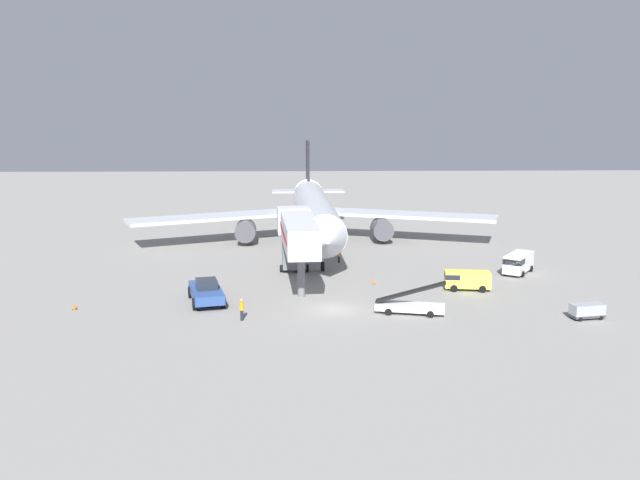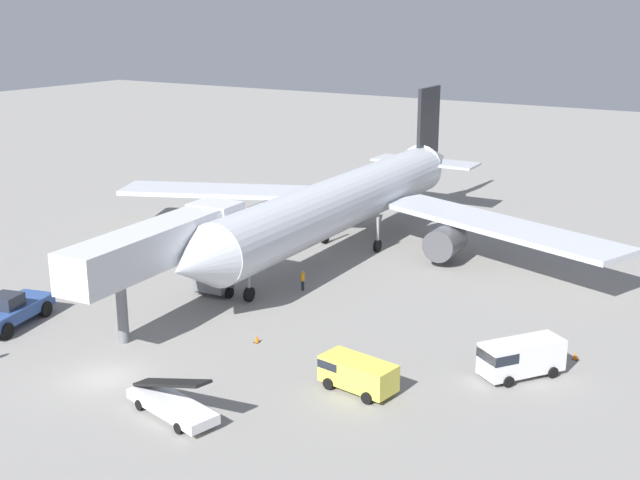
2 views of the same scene
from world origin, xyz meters
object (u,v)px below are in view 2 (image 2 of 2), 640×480
object	(u,v)px
airplane_at_gate	(348,201)
belt_loader_truck	(172,403)
jet_bridge	(168,246)
ground_crew_worker_foreground	(303,280)
safety_cone_charlie	(575,356)
service_van_rear_left	(356,372)
safety_cone_alpha	(257,339)
pushback_tug	(10,311)
service_van_near_left	(519,357)

from	to	relation	value
airplane_at_gate	belt_loader_truck	distance (m)	33.08
jet_bridge	ground_crew_worker_foreground	bearing A→B (deg)	63.39
belt_loader_truck	ground_crew_worker_foreground	size ratio (longest dim) A/B	3.87
airplane_at_gate	belt_loader_truck	bearing A→B (deg)	-76.69
airplane_at_gate	ground_crew_worker_foreground	distance (m)	12.34
jet_bridge	safety_cone_charlie	world-z (taller)	jet_bridge
service_van_rear_left	belt_loader_truck	bearing A→B (deg)	-130.96
service_van_rear_left	safety_cone_alpha	world-z (taller)	service_van_rear_left
airplane_at_gate	jet_bridge	size ratio (longest dim) A/B	2.98
airplane_at_gate	pushback_tug	xyz separation A→B (m)	(-10.55, -28.09, -3.40)
jet_bridge	safety_cone_alpha	xyz separation A→B (m)	(7.79, -0.50, -4.97)
jet_bridge	belt_loader_truck	bearing A→B (deg)	-48.05
belt_loader_truck	ground_crew_worker_foreground	bearing A→B (deg)	103.64
jet_bridge	pushback_tug	xyz separation A→B (m)	(-8.34, -6.98, -4.16)
pushback_tug	service_van_rear_left	distance (m)	25.27
belt_loader_truck	safety_cone_charlie	xyz separation A→B (m)	(16.39, 18.63, -0.50)
jet_bridge	safety_cone_charlie	bearing A→B (deg)	16.49
service_van_near_left	safety_cone_alpha	bearing A→B (deg)	-165.84
service_van_rear_left	ground_crew_worker_foreground	bearing A→B (deg)	133.12
jet_bridge	ground_crew_worker_foreground	world-z (taller)	jet_bridge
service_van_rear_left	ground_crew_worker_foreground	world-z (taller)	service_van_rear_left
airplane_at_gate	safety_cone_alpha	size ratio (longest dim) A/B	91.81
jet_bridge	ground_crew_worker_foreground	size ratio (longest dim) A/B	10.42
ground_crew_worker_foreground	jet_bridge	bearing A→B (deg)	-116.61
service_van_near_left	safety_cone_alpha	size ratio (longest dim) A/B	9.66
jet_bridge	service_van_rear_left	distance (m)	17.39
airplane_at_gate	jet_bridge	bearing A→B (deg)	-95.99
safety_cone_alpha	safety_cone_charlie	xyz separation A→B (m)	(18.38, 8.25, -0.02)
safety_cone_charlie	belt_loader_truck	bearing A→B (deg)	-131.34
pushback_tug	service_van_near_left	world-z (taller)	pushback_tug
safety_cone_charlie	safety_cone_alpha	bearing A→B (deg)	-155.84
belt_loader_truck	safety_cone_charlie	size ratio (longest dim) A/B	12.17
service_van_rear_left	safety_cone_charlie	bearing A→B (deg)	48.38
safety_cone_charlie	jet_bridge	bearing A→B (deg)	-163.51
ground_crew_worker_foreground	pushback_tug	bearing A→B (deg)	-128.42
service_van_rear_left	safety_cone_alpha	xyz separation A→B (m)	(-8.83, 2.51, -0.80)
safety_cone_charlie	ground_crew_worker_foreground	bearing A→B (deg)	175.04
jet_bridge	service_van_near_left	size ratio (longest dim) A/B	3.19
service_van_near_left	safety_cone_charlie	xyz separation A→B (m)	(2.24, 4.17, -1.00)
ground_crew_worker_foreground	safety_cone_charlie	xyz separation A→B (m)	(21.36, -1.86, -0.60)
ground_crew_worker_foreground	safety_cone_charlie	distance (m)	21.45
pushback_tug	service_van_near_left	distance (m)	33.95
jet_bridge	safety_cone_alpha	world-z (taller)	jet_bridge
pushback_tug	safety_cone_alpha	bearing A→B (deg)	21.89
belt_loader_truck	service_van_near_left	bearing A→B (deg)	45.61
airplane_at_gate	jet_bridge	xyz separation A→B (m)	(-2.21, -21.11, 0.76)
service_van_near_left	ground_crew_worker_foreground	world-z (taller)	service_van_near_left
jet_bridge	safety_cone_charlie	xyz separation A→B (m)	(26.17, 7.75, -4.99)
pushback_tug	belt_loader_truck	xyz separation A→B (m)	(18.12, -3.90, -0.33)
pushback_tug	safety_cone_charlie	xyz separation A→B (m)	(34.51, 14.72, -0.82)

